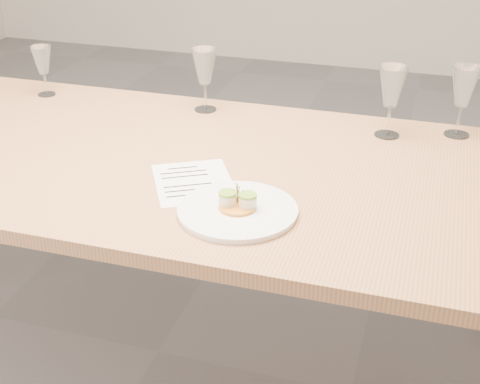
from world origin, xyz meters
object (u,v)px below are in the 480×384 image
(dining_table, at_px, (145,174))
(recipe_sheet, at_px, (193,182))
(dinner_plate, at_px, (238,210))
(wine_glass_0, at_px, (42,61))
(wine_glass_3, at_px, (464,88))
(wine_glass_2, at_px, (392,88))
(wine_glass_1, at_px, (204,68))

(dining_table, relative_size, recipe_sheet, 7.44)
(dining_table, xyz_separation_m, dinner_plate, (0.37, -0.26, 0.08))
(dinner_plate, bearing_deg, dining_table, 144.67)
(wine_glass_0, height_order, wine_glass_3, wine_glass_3)
(wine_glass_0, bearing_deg, wine_glass_2, -1.06)
(wine_glass_0, bearing_deg, dinner_plate, -34.51)
(wine_glass_1, distance_m, wine_glass_3, 0.82)
(dining_table, height_order, recipe_sheet, recipe_sheet)
(dinner_plate, height_order, recipe_sheet, dinner_plate)
(recipe_sheet, distance_m, wine_glass_1, 0.57)
(wine_glass_2, bearing_deg, wine_glass_3, 17.92)
(dining_table, relative_size, wine_glass_0, 13.54)
(dinner_plate, xyz_separation_m, wine_glass_3, (0.50, 0.68, 0.14))
(wine_glass_2, bearing_deg, dining_table, -152.59)
(wine_glass_1, distance_m, wine_glass_2, 0.62)
(recipe_sheet, relative_size, wine_glass_1, 1.53)
(wine_glass_0, xyz_separation_m, wine_glass_3, (1.42, 0.04, 0.03))
(wine_glass_0, height_order, wine_glass_1, wine_glass_1)
(wine_glass_2, height_order, wine_glass_3, same)
(recipe_sheet, distance_m, wine_glass_2, 0.68)
(dinner_plate, bearing_deg, wine_glass_3, 53.41)
(recipe_sheet, relative_size, wine_glass_0, 1.82)
(dining_table, xyz_separation_m, wine_glass_3, (0.87, 0.41, 0.22))
(wine_glass_0, bearing_deg, recipe_sheet, -33.68)
(wine_glass_1, height_order, wine_glass_2, wine_glass_2)
(dining_table, xyz_separation_m, wine_glass_1, (0.05, 0.39, 0.22))
(wine_glass_1, bearing_deg, wine_glass_2, -4.23)
(recipe_sheet, xyz_separation_m, wine_glass_2, (0.46, 0.48, 0.15))
(recipe_sheet, xyz_separation_m, wine_glass_3, (0.67, 0.55, 0.15))
(dining_table, distance_m, wine_glass_3, 0.99)
(dining_table, xyz_separation_m, recipe_sheet, (0.21, -0.13, 0.07))
(wine_glass_0, relative_size, wine_glass_3, 0.81)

